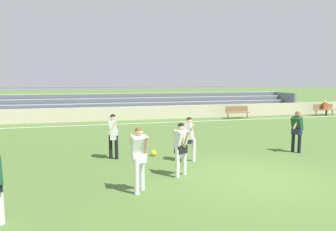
{
  "coord_description": "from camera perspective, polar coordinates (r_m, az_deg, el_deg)",
  "views": [
    {
      "loc": [
        -4.84,
        -7.91,
        2.96
      ],
      "look_at": [
        -1.39,
        5.31,
        1.31
      ],
      "focal_mm": 33.08,
      "sensor_mm": 36.0,
      "label": 1
    }
  ],
  "objects": [
    {
      "name": "ground_plane",
      "position": [
        9.73,
        16.35,
        -11.12
      ],
      "size": [
        160.0,
        160.0,
        0.0
      ],
      "primitive_type": "plane",
      "color": "#4C6B30"
    },
    {
      "name": "field_line_sideline",
      "position": [
        20.84,
        -1.03,
        -1.29
      ],
      "size": [
        44.0,
        0.12,
        0.01
      ],
      "primitive_type": "cube",
      "color": "white",
      "rests_on": "ground"
    },
    {
      "name": "sideline_wall",
      "position": [
        22.56,
        -2.13,
        0.56
      ],
      "size": [
        48.0,
        0.16,
        0.97
      ],
      "primitive_type": "cube",
      "color": "beige",
      "rests_on": "ground"
    },
    {
      "name": "bleacher_stand",
      "position": [
        24.61,
        -4.26,
        2.16
      ],
      "size": [
        25.35,
        3.36,
        2.29
      ],
      "color": "#9EA3AD",
      "rests_on": "ground"
    },
    {
      "name": "bench_far_left",
      "position": [
        23.52,
        12.64,
        0.81
      ],
      "size": [
        1.8,
        0.4,
        0.9
      ],
      "color": "olive",
      "rests_on": "ground"
    },
    {
      "name": "bench_near_bin",
      "position": [
        27.86,
        26.78,
        1.16
      ],
      "size": [
        1.8,
        0.4,
        0.9
      ],
      "color": "olive",
      "rests_on": "ground"
    },
    {
      "name": "spectator_seated",
      "position": [
        27.76,
        26.95,
        1.45
      ],
      "size": [
        0.36,
        0.42,
        1.21
      ],
      "color": "#2D2D38",
      "rests_on": "ground"
    },
    {
      "name": "player_white_challenging",
      "position": [
        10.99,
        3.91,
        -3.67
      ],
      "size": [
        0.49,
        0.63,
        1.61
      ],
      "color": "white",
      "rests_on": "ground"
    },
    {
      "name": "player_white_dropping_back",
      "position": [
        11.53,
        -10.06,
        -3.07
      ],
      "size": [
        0.42,
        0.49,
        1.66
      ],
      "color": "black",
      "rests_on": "ground"
    },
    {
      "name": "player_dark_wide_left",
      "position": [
        13.37,
        22.66,
        -2.14
      ],
      "size": [
        0.69,
        0.52,
        1.66
      ],
      "color": "black",
      "rests_on": "ground"
    },
    {
      "name": "player_white_pressing_high",
      "position": [
        9.36,
        2.4,
        -5.39
      ],
      "size": [
        0.51,
        0.63,
        1.64
      ],
      "color": "white",
      "rests_on": "ground"
    },
    {
      "name": "player_white_wide_right",
      "position": [
        8.07,
        -5.36,
        -6.97
      ],
      "size": [
        0.44,
        0.5,
        1.72
      ],
      "color": "white",
      "rests_on": "ground"
    },
    {
      "name": "soccer_ball",
      "position": [
        11.96,
        -2.65,
        -6.92
      ],
      "size": [
        0.22,
        0.22,
        0.22
      ],
      "primitive_type": "sphere",
      "color": "yellow",
      "rests_on": "ground"
    }
  ]
}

